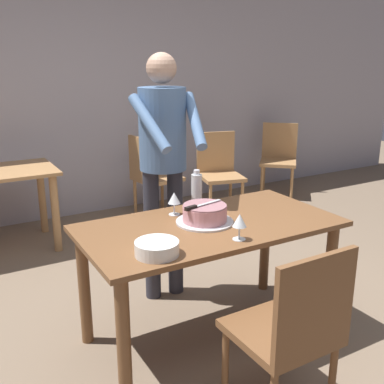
{
  "coord_description": "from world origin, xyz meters",
  "views": [
    {
      "loc": [
        -1.34,
        -2.12,
        1.67
      ],
      "look_at": [
        -0.02,
        0.17,
        0.9
      ],
      "focal_mm": 42.46,
      "sensor_mm": 36.0,
      "label": 1
    }
  ],
  "objects": [
    {
      "name": "wine_glass_near",
      "position": [
        -0.0,
        -0.29,
        0.85
      ],
      "size": [
        0.08,
        0.08,
        0.14
      ],
      "color": "silver",
      "rests_on": "main_dining_table"
    },
    {
      "name": "person_cutting_cake",
      "position": [
        -0.0,
        0.6,
        1.08
      ],
      "size": [
        0.47,
        0.56,
        1.72
      ],
      "color": "#2D2D38",
      "rests_on": "ground_plane"
    },
    {
      "name": "ground_plane",
      "position": [
        0.0,
        0.0,
        0.0
      ],
      "size": [
        14.0,
        14.0,
        0.0
      ],
      "primitive_type": "plane",
      "color": "#7A6651"
    },
    {
      "name": "background_chair_1",
      "position": [
        0.64,
        2.21,
        0.49
      ],
      "size": [
        0.5,
        0.5,
        0.9
      ],
      "color": "tan",
      "rests_on": "ground_plane"
    },
    {
      "name": "water_bottle",
      "position": [
        0.08,
        0.3,
        0.86
      ],
      "size": [
        0.07,
        0.07,
        0.25
      ],
      "color": "silver",
      "rests_on": "main_dining_table"
    },
    {
      "name": "cake_on_platter",
      "position": [
        -0.02,
        0.02,
        0.8
      ],
      "size": [
        0.34,
        0.34,
        0.11
      ],
      "color": "silver",
      "rests_on": "main_dining_table"
    },
    {
      "name": "background_chair_0",
      "position": [
        2.43,
        2.24,
        0.49
      ],
      "size": [
        0.62,
        0.62,
        0.9
      ],
      "color": "tan",
      "rests_on": "ground_plane"
    },
    {
      "name": "chair_near_side",
      "position": [
        -0.04,
        -0.77,
        0.49
      ],
      "size": [
        0.45,
        0.45,
        0.9
      ],
      "color": "brown",
      "rests_on": "ground_plane"
    },
    {
      "name": "plate_stack",
      "position": [
        -0.46,
        -0.25,
        0.79
      ],
      "size": [
        0.22,
        0.22,
        0.07
      ],
      "color": "white",
      "rests_on": "main_dining_table"
    },
    {
      "name": "background_chair_2",
      "position": [
        1.37,
        2.0,
        0.49
      ],
      "size": [
        0.53,
        0.53,
        0.9
      ],
      "color": "tan",
      "rests_on": "ground_plane"
    },
    {
      "name": "wine_glass_far",
      "position": [
        -0.11,
        0.24,
        0.85
      ],
      "size": [
        0.08,
        0.08,
        0.14
      ],
      "color": "silver",
      "rests_on": "main_dining_table"
    },
    {
      "name": "main_dining_table",
      "position": [
        0.0,
        0.0,
        0.63
      ],
      "size": [
        1.52,
        0.79,
        0.75
      ],
      "color": "brown",
      "rests_on": "ground_plane"
    },
    {
      "name": "cake_knife",
      "position": [
        -0.09,
        0.01,
        0.87
      ],
      "size": [
        0.27,
        0.08,
        0.02
      ],
      "color": "silver",
      "rests_on": "cake_on_platter"
    },
    {
      "name": "back_wall",
      "position": [
        0.0,
        2.78,
        1.35
      ],
      "size": [
        10.0,
        0.12,
        2.7
      ],
      "primitive_type": "cube",
      "color": "#ADA8B2",
      "rests_on": "ground_plane"
    }
  ]
}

